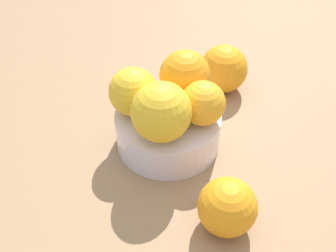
{
  "coord_description": "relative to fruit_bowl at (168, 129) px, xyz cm",
  "views": [
    {
      "loc": [
        -45.0,
        -2.17,
        45.83
      ],
      "look_at": [
        0.0,
        0.0,
        3.37
      ],
      "focal_mm": 43.92,
      "sensor_mm": 36.0,
      "label": 1
    }
  ],
  "objects": [
    {
      "name": "orange_loose_1",
      "position": [
        14.09,
        -8.99,
        1.49
      ],
      "size": [
        8.34,
        8.34,
        8.34
      ],
      "primitive_type": "sphere",
      "color": "orange",
      "rests_on": "ground_plane"
    },
    {
      "name": "fruit_bowl",
      "position": [
        0.0,
        0.0,
        0.0
      ],
      "size": [
        15.86,
        15.86,
        5.61
      ],
      "color": "silver",
      "rests_on": "ground_plane"
    },
    {
      "name": "orange_in_bowl_0",
      "position": [
        4.63,
        -2.29,
        6.76
      ],
      "size": [
        7.67,
        7.67,
        7.67
      ],
      "primitive_type": "sphere",
      "color": "orange",
      "rests_on": "fruit_bowl"
    },
    {
      "name": "orange_loose_0",
      "position": [
        -14.65,
        -8.05,
        1.09
      ],
      "size": [
        7.54,
        7.54,
        7.54
      ],
      "primitive_type": "sphere",
      "color": "orange",
      "rests_on": "ground_plane"
    },
    {
      "name": "orange_in_bowl_2",
      "position": [
        0.74,
        5.0,
        6.5
      ],
      "size": [
        7.14,
        7.14,
        7.14
      ],
      "primitive_type": "sphere",
      "color": "yellow",
      "rests_on": "fruit_bowl"
    },
    {
      "name": "ground_plane",
      "position": [
        0.0,
        0.0,
        -3.68
      ],
      "size": [
        110.0,
        110.0,
        2.0
      ],
      "primitive_type": "cube",
      "color": "#997551"
    },
    {
      "name": "orange_in_bowl_1",
      "position": [
        -4.1,
        0.71,
        7.1
      ],
      "size": [
        8.34,
        8.34,
        8.34
      ],
      "primitive_type": "sphere",
      "color": "yellow",
      "rests_on": "fruit_bowl"
    },
    {
      "name": "orange_in_bowl_3",
      "position": [
        -0.91,
        -4.91,
        6.14
      ],
      "size": [
        6.43,
        6.43,
        6.43
      ],
      "primitive_type": "sphere",
      "color": "#F9A823",
      "rests_on": "fruit_bowl"
    }
  ]
}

